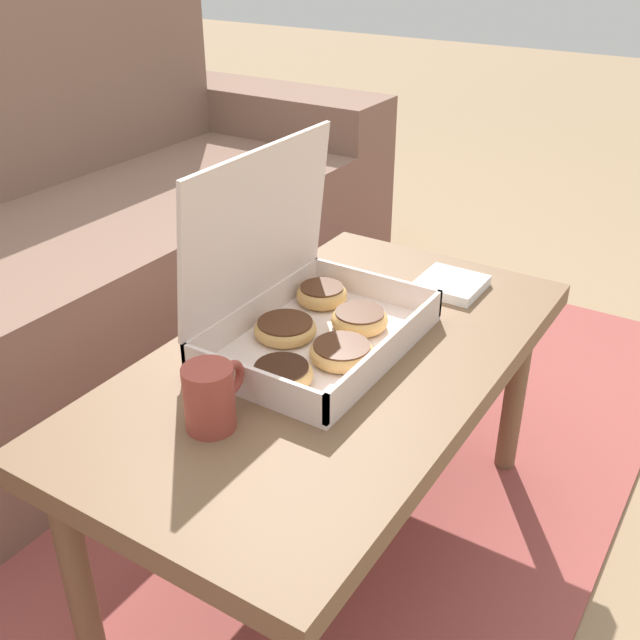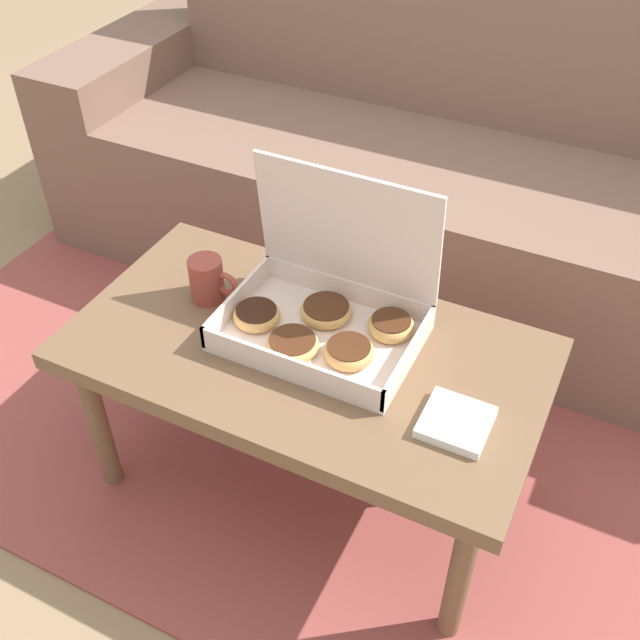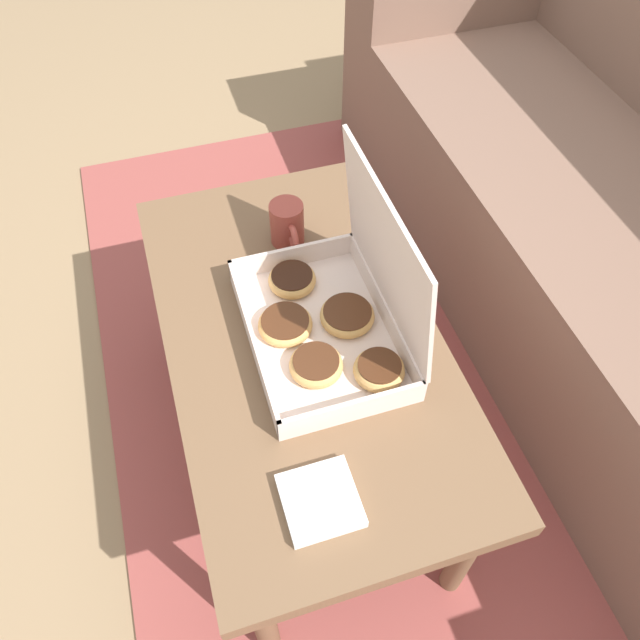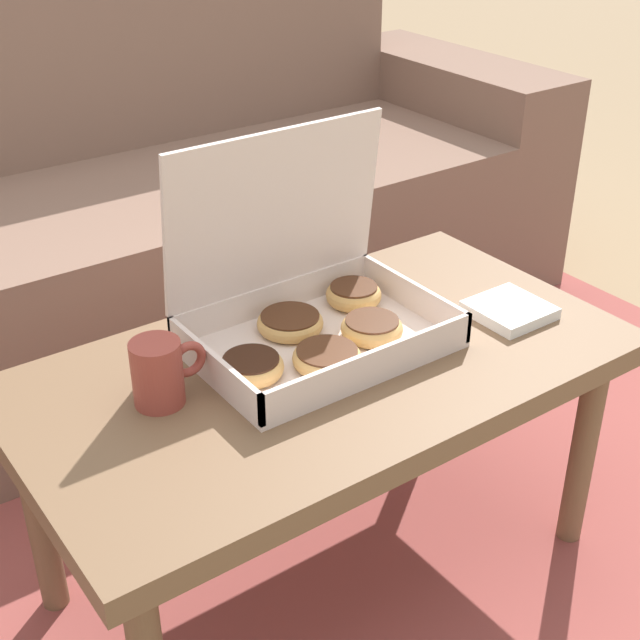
% 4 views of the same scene
% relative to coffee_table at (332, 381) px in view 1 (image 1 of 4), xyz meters
% --- Properties ---
extents(ground_plane, '(12.00, 12.00, 0.00)m').
position_rel_coffee_table_xyz_m(ground_plane, '(0.00, 0.15, -0.39)').
color(ground_plane, '#937756').
extents(area_rug, '(2.51, 1.81, 0.01)m').
position_rel_coffee_table_xyz_m(area_rug, '(0.00, 0.45, -0.39)').
color(area_rug, '#994742').
rests_on(area_rug, ground_plane).
extents(coffee_table, '(0.95, 0.52, 0.44)m').
position_rel_coffee_table_xyz_m(coffee_table, '(0.00, 0.00, 0.00)').
color(coffee_table, brown).
rests_on(coffee_table, ground_plane).
extents(pastry_box, '(0.39, 0.27, 0.32)m').
position_rel_coffee_table_xyz_m(pastry_box, '(0.02, 0.06, 0.11)').
color(pastry_box, silver).
rests_on(pastry_box, coffee_table).
extents(coffee_mug, '(0.11, 0.07, 0.10)m').
position_rel_coffee_table_xyz_m(coffee_mug, '(-0.25, 0.04, 0.10)').
color(coffee_mug, '#993D33').
rests_on(coffee_mug, coffee_table).
extents(napkin_stack, '(0.12, 0.12, 0.02)m').
position_rel_coffee_table_xyz_m(napkin_stack, '(0.33, -0.07, 0.06)').
color(napkin_stack, white).
rests_on(napkin_stack, coffee_table).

